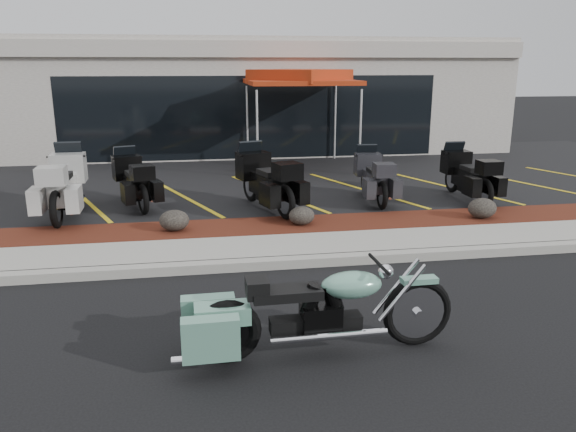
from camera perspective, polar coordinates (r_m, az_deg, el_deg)
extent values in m
plane|color=black|center=(8.34, 4.11, -7.10)|extent=(90.00, 90.00, 0.00)
cube|color=gray|center=(9.13, 2.81, -4.56)|extent=(24.00, 0.25, 0.15)
cube|color=gray|center=(9.78, 1.95, -3.19)|extent=(24.00, 1.20, 0.15)
cube|color=#3E1C0E|center=(10.90, 0.71, -1.20)|extent=(24.00, 1.20, 0.16)
cube|color=black|center=(16.10, -2.66, 4.15)|extent=(26.00, 9.60, 0.15)
cube|color=gray|center=(22.10, -4.70, 12.16)|extent=(18.00, 8.00, 4.00)
cube|color=black|center=(18.18, -3.59, 9.95)|extent=(12.00, 0.06, 2.60)
cube|color=gray|center=(18.08, -3.70, 16.58)|extent=(18.00, 0.30, 0.50)
ellipsoid|color=black|center=(10.60, -11.48, -0.44)|extent=(0.55, 0.46, 0.39)
ellipsoid|color=black|center=(10.78, 1.39, 0.03)|extent=(0.50, 0.42, 0.35)
ellipsoid|color=black|center=(11.90, 19.13, 0.76)|extent=(0.57, 0.48, 0.41)
cone|color=red|center=(16.13, -3.67, 5.21)|extent=(0.40, 0.40, 0.43)
cylinder|color=silver|center=(15.19, -3.12, 8.25)|extent=(0.06, 0.06, 2.35)
cylinder|color=silver|center=(15.77, 7.36, 8.40)|extent=(0.06, 0.06, 2.35)
cylinder|color=silver|center=(18.02, -4.17, 9.33)|extent=(0.06, 0.06, 2.35)
cylinder|color=silver|center=(18.50, 4.79, 9.47)|extent=(0.06, 0.06, 2.35)
cube|color=#9B280E|center=(16.71, 1.25, 13.47)|extent=(3.07, 3.07, 0.12)
cube|color=#9B280E|center=(16.71, 1.25, 14.06)|extent=(3.18, 3.18, 0.36)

